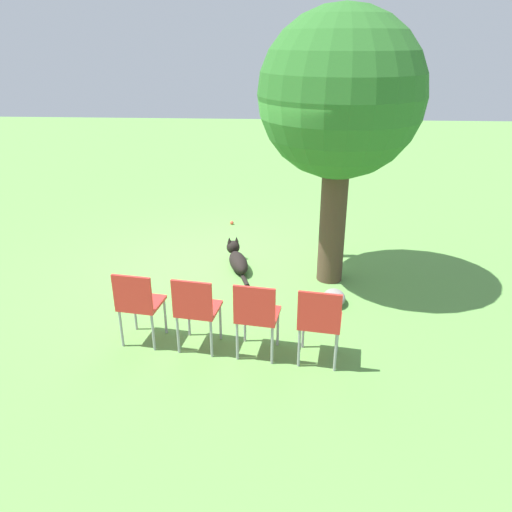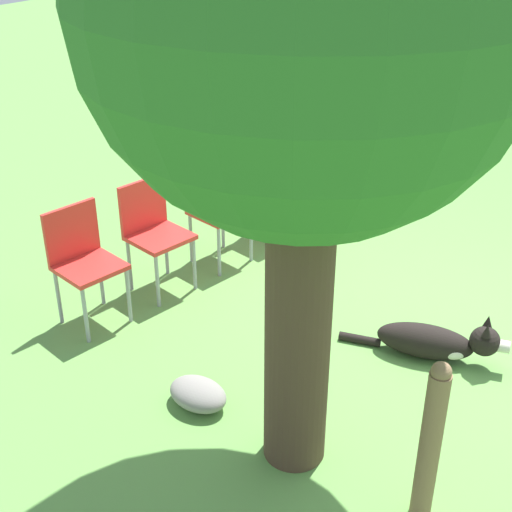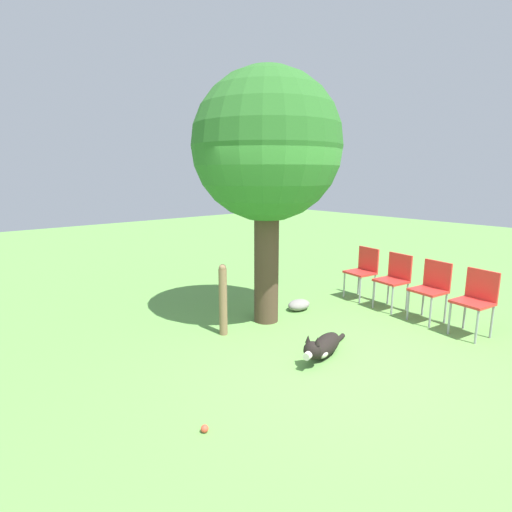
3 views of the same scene
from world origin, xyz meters
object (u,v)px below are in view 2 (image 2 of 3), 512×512
(oak_tree, at_px, (309,10))
(red_chair_1, at_px, (214,202))
(red_chair_0, at_px, (267,181))
(red_chair_2, at_px, (153,227))
(fence_post, at_px, (430,442))
(dog, at_px, (437,342))
(red_chair_3, at_px, (83,256))

(oak_tree, bearing_deg, red_chair_1, -40.20)
(red_chair_0, height_order, red_chair_1, same)
(red_chair_0, xyz_separation_m, red_chair_2, (0.17, 1.32, 0.00))
(oak_tree, height_order, red_chair_1, oak_tree)
(fence_post, xyz_separation_m, red_chair_1, (2.69, -1.58, 0.04))
(dog, distance_m, fence_post, 1.49)
(red_chair_1, bearing_deg, red_chair_2, -88.87)
(oak_tree, bearing_deg, red_chair_2, -25.35)
(dog, xyz_separation_m, red_chair_1, (2.19, -0.23, 0.41))
(dog, relative_size, fence_post, 1.15)
(red_chair_3, bearing_deg, oak_tree, 0.92)
(fence_post, relative_size, red_chair_2, 1.10)
(red_chair_1, bearing_deg, fence_post, -21.93)
(red_chair_1, relative_size, red_chair_3, 1.00)
(red_chair_1, bearing_deg, dog, 2.50)
(dog, bearing_deg, red_chair_3, -172.45)
(red_chair_2, height_order, red_chair_3, same)
(dog, xyz_separation_m, fence_post, (-0.50, 1.35, 0.37))
(oak_tree, xyz_separation_m, fence_post, (-0.80, -0.01, -2.01))
(fence_post, relative_size, red_chair_0, 1.10)
(dog, height_order, red_chair_1, red_chair_1)
(dog, relative_size, red_chair_3, 1.26)
(oak_tree, bearing_deg, red_chair_3, -7.61)
(red_chair_0, bearing_deg, red_chair_1, -88.87)
(dog, xyz_separation_m, red_chair_2, (2.27, 0.43, 0.41))
(fence_post, height_order, red_chair_3, fence_post)
(dog, height_order, red_chair_0, red_chair_0)
(oak_tree, height_order, dog, oak_tree)
(oak_tree, xyz_separation_m, red_chair_0, (1.80, -2.26, -1.98))
(red_chair_2, bearing_deg, dog, 19.21)
(oak_tree, height_order, red_chair_3, oak_tree)
(dog, relative_size, red_chair_1, 1.26)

